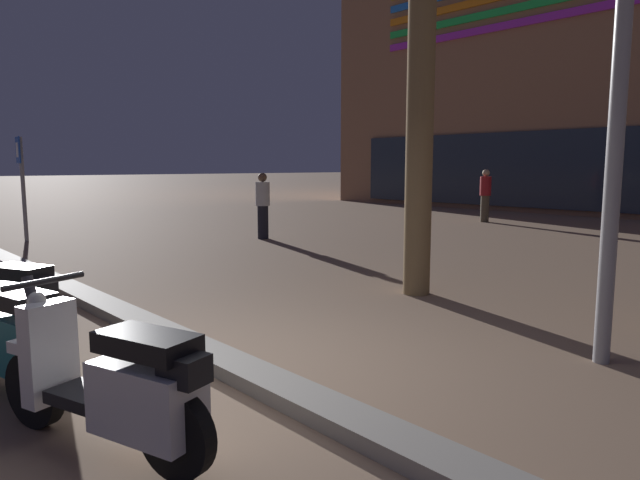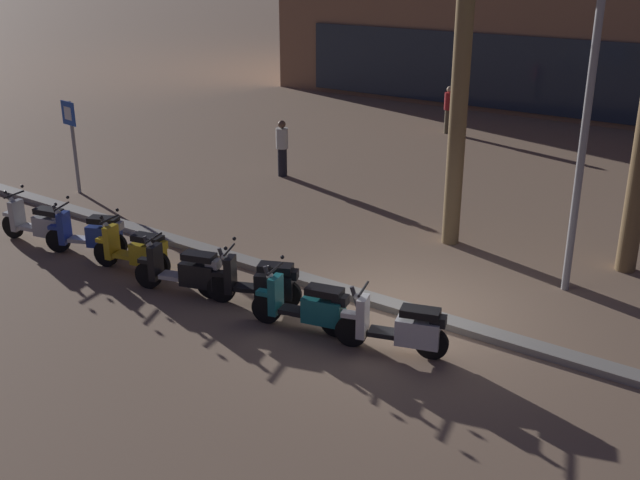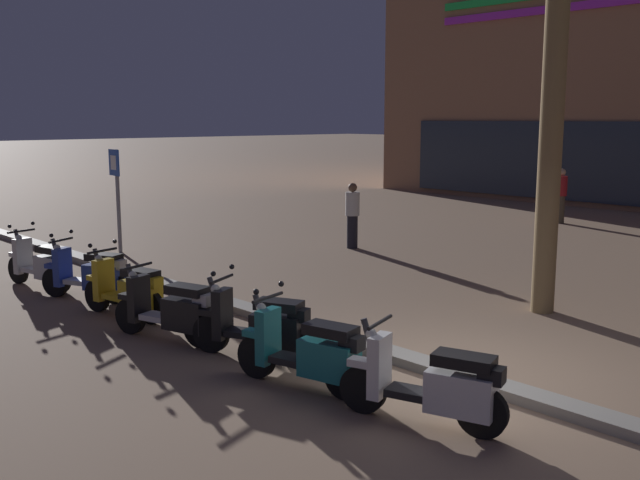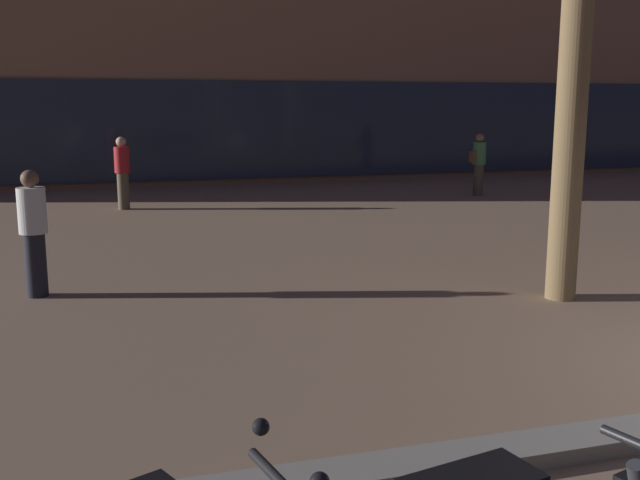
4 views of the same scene
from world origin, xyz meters
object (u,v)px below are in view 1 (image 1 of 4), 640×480
object	(u,v)px
scooter_white_second_in_line	(114,386)
scooter_black_mid_front	(1,300)
pedestrian_by_palm_tree	(485,194)
crossing_sign	(21,176)
pedestrian_window_shopping	(263,204)
scooter_teal_mid_rear	(2,334)

from	to	relation	value
scooter_white_second_in_line	scooter_black_mid_front	bearing A→B (deg)	179.03
scooter_black_mid_front	pedestrian_by_palm_tree	xyz separation A→B (m)	(-3.60, 14.33, 0.41)
scooter_black_mid_front	crossing_sign	xyz separation A→B (m)	(-8.22, 2.37, 1.06)
scooter_white_second_in_line	pedestrian_by_palm_tree	bearing A→B (deg)	114.22
scooter_black_mid_front	pedestrian_window_shopping	bearing A→B (deg)	125.96
crossing_sign	pedestrian_by_palm_tree	size ratio (longest dim) A/B	1.47
scooter_teal_mid_rear	scooter_white_second_in_line	distance (m)	1.63
scooter_black_mid_front	scooter_teal_mid_rear	world-z (taller)	same
crossing_sign	pedestrian_by_palm_tree	xyz separation A→B (m)	(4.62, 11.96, -0.65)
scooter_teal_mid_rear	pedestrian_by_palm_tree	bearing A→B (deg)	108.39
scooter_black_mid_front	pedestrian_by_palm_tree	size ratio (longest dim) A/B	0.99
crossing_sign	pedestrian_window_shopping	world-z (taller)	crossing_sign
scooter_black_mid_front	crossing_sign	world-z (taller)	crossing_sign
scooter_teal_mid_rear	crossing_sign	bearing A→B (deg)	164.38
scooter_white_second_in_line	pedestrian_by_palm_tree	distance (m)	15.77
scooter_teal_mid_rear	crossing_sign	world-z (taller)	crossing_sign
scooter_teal_mid_rear	pedestrian_window_shopping	xyz separation A→B (m)	(-6.16, 7.04, 0.38)
scooter_teal_mid_rear	pedestrian_by_palm_tree	size ratio (longest dim) A/B	1.08
scooter_white_second_in_line	pedestrian_window_shopping	size ratio (longest dim) A/B	1.11
scooter_black_mid_front	crossing_sign	distance (m)	8.62
scooter_black_mid_front	crossing_sign	bearing A→B (deg)	163.93
scooter_teal_mid_rear	crossing_sign	distance (m)	9.89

